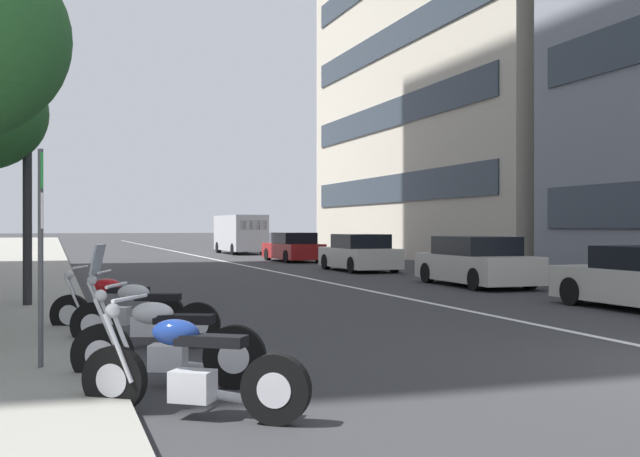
% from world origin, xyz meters
% --- Properties ---
extents(lane_centre_stripe, '(110.00, 0.16, 0.01)m').
position_xyz_m(lane_centre_stripe, '(35.00, 0.00, 0.00)').
color(lane_centre_stripe, silver).
rests_on(lane_centre_stripe, ground).
extents(motorcycle_mid_row, '(1.37, 1.88, 1.09)m').
position_xyz_m(motorcycle_mid_row, '(0.13, 6.88, 0.41)').
color(motorcycle_mid_row, black).
rests_on(motorcycle_mid_row, ground).
extents(motorcycle_far_end_row, '(1.01, 2.00, 1.12)m').
position_xyz_m(motorcycle_far_end_row, '(1.54, 6.90, 0.43)').
color(motorcycle_far_end_row, black).
rests_on(motorcycle_far_end_row, ground).
extents(motorcycle_by_sign_pole, '(0.91, 2.06, 1.48)m').
position_xyz_m(motorcycle_by_sign_pole, '(4.34, 6.84, 0.44)').
color(motorcycle_by_sign_pole, black).
rests_on(motorcycle_by_sign_pole, ground).
extents(motorcycle_under_tarp, '(1.00, 2.06, 1.10)m').
position_xyz_m(motorcycle_under_tarp, '(5.77, 7.10, 0.42)').
color(motorcycle_under_tarp, black).
rests_on(motorcycle_under_tarp, ground).
extents(car_lead_in_lane, '(4.59, 2.01, 1.45)m').
position_xyz_m(car_lead_in_lane, '(12.51, -3.60, 0.68)').
color(car_lead_in_lane, beige).
rests_on(car_lead_in_lane, ground).
extents(car_mid_block_traffic, '(4.26, 1.94, 1.44)m').
position_xyz_m(car_mid_block_traffic, '(20.49, -3.24, 0.67)').
color(car_mid_block_traffic, beige).
rests_on(car_mid_block_traffic, ground).
extents(car_far_down_avenue, '(4.68, 1.99, 1.44)m').
position_xyz_m(car_far_down_avenue, '(29.11, -3.23, 0.66)').
color(car_far_down_avenue, maroon).
rests_on(car_far_down_avenue, ground).
extents(delivery_van_ahead, '(6.09, 2.19, 2.45)m').
position_xyz_m(delivery_van_ahead, '(40.22, -3.20, 1.32)').
color(delivery_van_ahead, '#B7B7BC').
rests_on(delivery_van_ahead, ground).
extents(parking_sign_by_curb, '(0.32, 0.06, 2.46)m').
position_xyz_m(parking_sign_by_curb, '(2.38, 8.18, 1.69)').
color(parking_sign_by_curb, '#47494C').
rests_on(parking_sign_by_curb, sidewalk_right_plaza).
extents(street_lamp_with_banners, '(1.26, 2.70, 9.48)m').
position_xyz_m(street_lamp_with_banners, '(9.65, 8.18, 5.74)').
color(street_lamp_with_banners, '#232326').
rests_on(street_lamp_with_banners, sidewalk_right_plaza).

